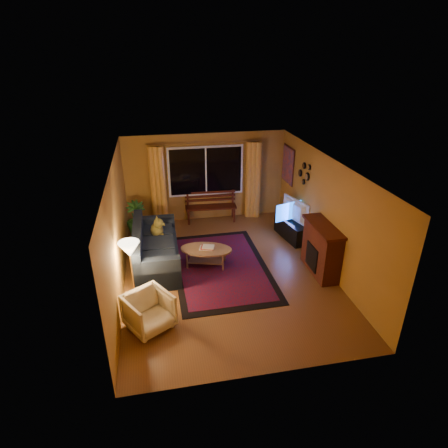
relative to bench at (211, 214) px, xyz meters
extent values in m
cube|color=brown|center=(-0.10, -2.75, -0.23)|extent=(4.50, 6.00, 0.02)
cube|color=white|center=(-0.10, -2.75, 2.29)|extent=(4.50, 6.00, 0.02)
cube|color=#B57D2F|center=(-0.10, 0.26, 1.03)|extent=(4.50, 0.02, 2.50)
cube|color=#B57D2F|center=(-2.36, -2.75, 1.03)|extent=(0.02, 6.00, 2.50)
cube|color=#B57D2F|center=(2.16, -2.75, 1.03)|extent=(0.02, 6.00, 2.50)
cube|color=black|center=(-0.10, 0.19, 1.23)|extent=(2.00, 0.02, 1.30)
cylinder|color=#BF8C3F|center=(-0.10, 0.15, 2.03)|extent=(3.20, 0.03, 0.03)
cylinder|color=gold|center=(-1.45, 0.13, 0.90)|extent=(0.36, 0.36, 2.24)
cylinder|color=gold|center=(1.25, 0.13, 0.90)|extent=(0.36, 0.36, 2.24)
cube|color=#391208|center=(0.00, 0.00, 0.00)|extent=(1.48, 0.52, 0.44)
imported|color=#235B1E|center=(-2.10, -0.42, 0.24)|extent=(0.66, 0.66, 0.92)
cube|color=black|center=(-1.62, -2.12, 0.25)|extent=(1.01, 2.31, 0.93)
imported|color=beige|center=(-1.82, -4.30, 0.16)|extent=(0.99, 0.97, 0.76)
cylinder|color=#BF8C3F|center=(-2.10, -3.49, 0.45)|extent=(0.29, 0.29, 1.33)
cube|color=maroon|center=(-0.20, -2.54, -0.21)|extent=(2.15, 3.36, 0.02)
cylinder|color=#956F4C|center=(-0.50, -2.38, 0.00)|extent=(1.48, 1.48, 0.43)
cube|color=black|center=(1.90, -1.46, 0.02)|extent=(0.58, 1.22, 0.49)
imported|color=black|center=(1.90, -1.46, 0.56)|extent=(0.43, 1.02, 0.59)
cube|color=maroon|center=(1.95, -3.15, 0.33)|extent=(0.40, 1.20, 1.10)
cube|color=#E54813|center=(2.12, -0.30, 1.43)|extent=(0.04, 0.76, 0.96)
camera|label=1|loc=(-1.53, -9.79, 4.40)|focal=30.00mm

